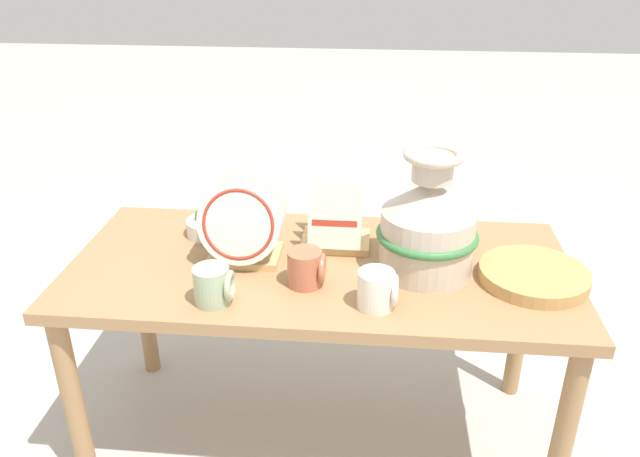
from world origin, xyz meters
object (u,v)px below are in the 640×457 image
object	(u,v)px
dish_rack_square_plates	(336,229)
mug_cream_glaze	(378,290)
fruit_bowl	(210,225)
ceramic_vase	(428,223)
mug_terracotta_glaze	(307,268)
dish_rack_round_plates	(243,225)
wicker_charger_stack	(534,275)
mug_sage_glaze	(214,285)

from	to	relation	value
dish_rack_square_plates	mug_cream_glaze	size ratio (longest dim) A/B	1.99
mug_cream_glaze	fruit_bowl	world-z (taller)	mug_cream_glaze
ceramic_vase	mug_terracotta_glaze	bearing A→B (deg)	-161.18
dish_rack_round_plates	wicker_charger_stack	distance (m)	0.81
ceramic_vase	fruit_bowl	distance (m)	0.68
dish_rack_square_plates	mug_cream_glaze	xyz separation A→B (m)	(0.13, -0.33, -0.00)
wicker_charger_stack	mug_sage_glaze	xyz separation A→B (m)	(-0.83, -0.18, 0.03)
mug_terracotta_glaze	fruit_bowl	distance (m)	0.43
mug_cream_glaze	dish_rack_round_plates	bearing A→B (deg)	151.23
ceramic_vase	fruit_bowl	world-z (taller)	ceramic_vase
mug_terracotta_glaze	mug_cream_glaze	bearing A→B (deg)	-25.59
ceramic_vase	mug_sage_glaze	xyz separation A→B (m)	(-0.54, -0.22, -0.09)
dish_rack_square_plates	mug_terracotta_glaze	bearing A→B (deg)	-104.15
ceramic_vase	mug_sage_glaze	distance (m)	0.59
mug_terracotta_glaze	mug_cream_glaze	world-z (taller)	same
ceramic_vase	mug_cream_glaze	world-z (taller)	ceramic_vase
dish_rack_round_plates	mug_cream_glaze	distance (m)	0.44
dish_rack_square_plates	mug_sage_glaze	distance (m)	0.45
dish_rack_round_plates	mug_sage_glaze	distance (m)	0.24
dish_rack_square_plates	fruit_bowl	size ratio (longest dim) A/B	1.42
dish_rack_round_plates	mug_terracotta_glaze	distance (m)	0.23
dish_rack_round_plates	dish_rack_square_plates	xyz separation A→B (m)	(0.25, 0.12, -0.06)
mug_terracotta_glaze	fruit_bowl	xyz separation A→B (m)	(-0.33, 0.27, -0.02)
dish_rack_round_plates	mug_terracotta_glaze	xyz separation A→B (m)	(0.19, -0.12, -0.06)
mug_cream_glaze	fruit_bowl	distance (m)	0.63
mug_sage_glaze	mug_terracotta_glaze	bearing A→B (deg)	26.08
dish_rack_round_plates	mug_sage_glaze	xyz separation A→B (m)	(-0.03, -0.23, -0.06)
mug_terracotta_glaze	fruit_bowl	bearing A→B (deg)	141.09
dish_rack_square_plates	mug_terracotta_glaze	size ratio (longest dim) A/B	1.99
dish_rack_round_plates	dish_rack_square_plates	world-z (taller)	dish_rack_round_plates
mug_sage_glaze	dish_rack_square_plates	bearing A→B (deg)	50.87
ceramic_vase	dish_rack_round_plates	distance (m)	0.51
wicker_charger_stack	fruit_bowl	bearing A→B (deg)	168.28
mug_cream_glaze	dish_rack_square_plates	bearing A→B (deg)	111.31
fruit_bowl	mug_terracotta_glaze	bearing A→B (deg)	-38.91
wicker_charger_stack	dish_rack_square_plates	bearing A→B (deg)	163.16
mug_terracotta_glaze	fruit_bowl	world-z (taller)	mug_terracotta_glaze
mug_cream_glaze	mug_terracotta_glaze	bearing A→B (deg)	154.41
dish_rack_round_plates	mug_terracotta_glaze	world-z (taller)	dish_rack_round_plates
ceramic_vase	mug_cream_glaze	distance (m)	0.26
mug_cream_glaze	wicker_charger_stack	bearing A→B (deg)	21.48
dish_rack_square_plates	mug_cream_glaze	bearing A→B (deg)	-68.69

